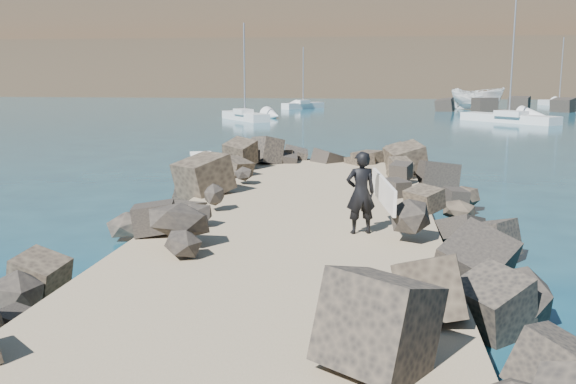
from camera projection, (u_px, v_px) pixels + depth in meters
The scene contains 13 objects.
ground at pixel (294, 252), 13.78m from camera, with size 800.00×800.00×0.00m, color #0F384C.
jetty at pixel (281, 266), 11.78m from camera, with size 6.00×26.00×0.60m, color #8C7759.
riprap_left at pixel (139, 243), 12.61m from camera, with size 2.60×22.00×1.00m, color black.
riprap_right at pixel (440, 254), 11.85m from camera, with size 2.60×22.00×1.00m, color #272321.
headland at pixel (409, 26), 165.56m from camera, with size 360.00×140.00×32.00m, color #2D4919.
surfboard_resting at pixel (205, 171), 18.33m from camera, with size 0.64×2.57×0.09m, color white.
boat_imported at pixel (477, 98), 69.02m from camera, with size 2.40×6.38×2.47m, color white.
surfer_with_board at pixel (364, 193), 12.82m from camera, with size 1.03×2.04×1.67m.
sailboat_a at pixel (245, 116), 53.56m from camera, with size 5.03×6.28×8.07m.
sailboat_b at pixel (303, 105), 72.02m from camera, with size 4.46×5.17×6.93m.
sailboat_f at pixel (571, 97), 101.21m from camera, with size 2.49×5.41×6.57m.
sailboat_c at pixel (509, 118), 51.03m from camera, with size 6.96×7.32×9.86m.
sailboat_d at pixel (559, 103), 77.75m from camera, with size 3.52×7.01×8.31m.
Camera 1 is at (1.64, -13.22, 3.76)m, focal length 40.00 mm.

